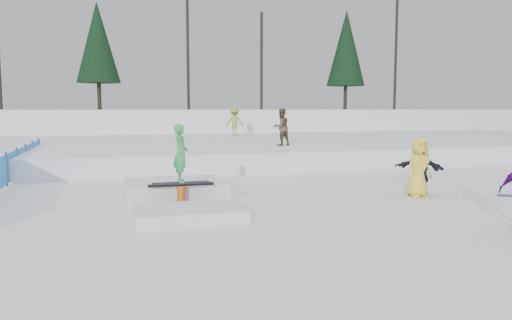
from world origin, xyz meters
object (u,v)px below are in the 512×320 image
object	(u,v)px
safety_fence	(7,169)
walker_olive	(281,127)
spectator_dark	(420,169)
jib_rail_feature	(178,194)
walker_ygreen	(235,122)
spectator_yellow	(419,168)

from	to	relation	value
safety_fence	walker_olive	size ratio (longest dim) A/B	9.47
spectator_dark	jib_rail_feature	world-z (taller)	jib_rail_feature
walker_ygreen	jib_rail_feature	xyz separation A→B (m)	(-5.77, -17.36, -1.36)
spectator_yellow	jib_rail_feature	distance (m)	6.72
safety_fence	spectator_yellow	xyz separation A→B (m)	(11.54, -5.41, 0.28)
spectator_yellow	safety_fence	bearing A→B (deg)	147.64
walker_olive	jib_rail_feature	size ratio (longest dim) A/B	0.38
safety_fence	jib_rail_feature	distance (m)	6.84
walker_ygreen	spectator_yellow	bearing A→B (deg)	109.03
safety_fence	spectator_dark	size ratio (longest dim) A/B	10.40
walker_olive	jib_rail_feature	world-z (taller)	walker_olive
spectator_yellow	spectator_dark	world-z (taller)	spectator_yellow
walker_olive	spectator_dark	distance (m)	9.34
walker_olive	safety_fence	bearing A→B (deg)	2.58
walker_olive	spectator_dark	xyz separation A→B (m)	(0.99, -9.24, -0.88)
safety_fence	spectator_yellow	distance (m)	12.75
safety_fence	walker_olive	world-z (taller)	walker_olive
spectator_yellow	walker_ygreen	bearing A→B (deg)	85.66
spectator_yellow	jib_rail_feature	world-z (taller)	jib_rail_feature
walker_ygreen	jib_rail_feature	distance (m)	18.34
safety_fence	walker_olive	xyz separation A→B (m)	(10.71, 4.02, 1.09)
spectator_dark	spectator_yellow	bearing A→B (deg)	-77.63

